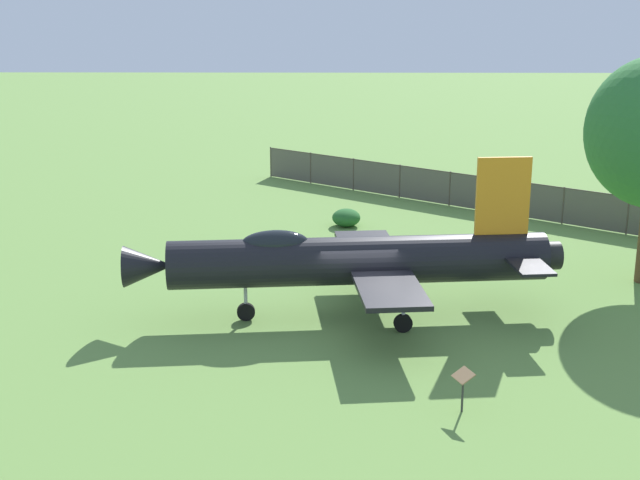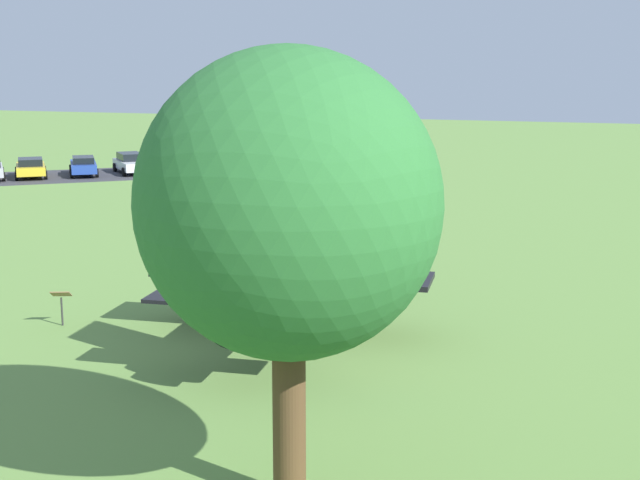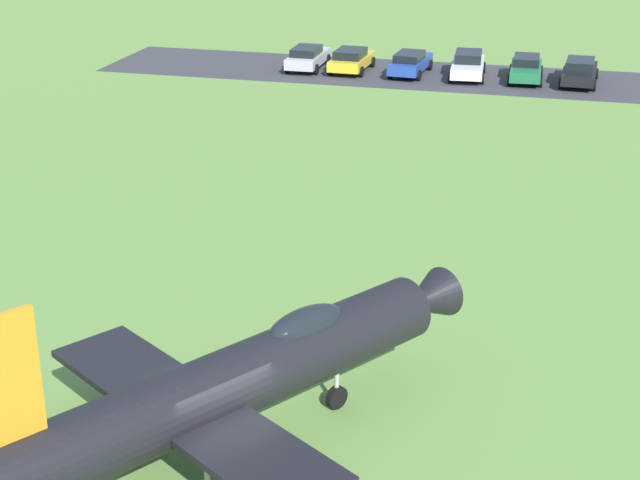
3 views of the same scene
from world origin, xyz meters
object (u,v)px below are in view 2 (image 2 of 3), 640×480
at_px(shade_tree, 288,206).
at_px(info_plaque, 61,299).
at_px(parked_car_yellow, 31,167).
at_px(parked_car_blue, 83,165).
at_px(display_jet, 300,260).
at_px(parked_car_black, 218,160).
at_px(parked_car_white, 131,163).
at_px(parked_car_green, 177,161).

distance_m(shade_tree, info_plaque, 14.50).
bearing_deg(parked_car_yellow, parked_car_blue, -88.07).
bearing_deg(shade_tree, parked_car_yellow, 41.62).
xyz_separation_m(parked_car_blue, parked_car_yellow, (-2.29, 2.82, 0.00)).
bearing_deg(info_plaque, shade_tree, -127.84).
relative_size(display_jet, parked_car_yellow, 3.10).
bearing_deg(shade_tree, info_plaque, 52.16).
bearing_deg(parked_car_blue, info_plaque, 177.33).
bearing_deg(parked_car_black, shade_tree, 170.08).
bearing_deg(parked_car_white, shade_tree, -9.37).
bearing_deg(info_plaque, parked_car_green, 22.67).
relative_size(shade_tree, parked_car_green, 1.88).
bearing_deg(info_plaque, parked_car_black, 18.47).
height_order(parked_car_black, parked_car_blue, parked_car_black).
bearing_deg(parked_car_green, parked_car_yellow, -91.15).
distance_m(shade_tree, parked_car_black, 52.95).
bearing_deg(parked_car_white, parked_car_blue, -91.10).
relative_size(info_plaque, parked_car_green, 0.25).
height_order(display_jet, parked_car_yellow, display_jet).
xyz_separation_m(shade_tree, parked_car_white, (43.18, 28.89, -4.87)).
bearing_deg(parked_car_black, parked_car_white, 90.44).
distance_m(info_plaque, parked_car_yellow, 38.23).
bearing_deg(info_plaque, display_jet, -67.64).
xyz_separation_m(shade_tree, parked_car_green, (45.32, 26.23, -4.90)).
distance_m(shade_tree, parked_car_white, 52.18).
relative_size(parked_car_black, parked_car_blue, 1.03).
bearing_deg(info_plaque, parked_car_blue, 32.44).
bearing_deg(parked_car_blue, display_jet, -172.22).
relative_size(parked_car_black, parked_car_yellow, 1.05).
distance_m(parked_car_white, parked_car_yellow, 7.08).
distance_m(display_jet, parked_car_green, 40.76).
relative_size(display_jet, parked_car_white, 3.09).
relative_size(parked_car_green, parked_car_blue, 0.94).
relative_size(info_plaque, parked_car_white, 0.24).
distance_m(shade_tree, parked_car_green, 52.59).
distance_m(parked_car_green, parked_car_yellow, 10.49).
relative_size(parked_car_black, parked_car_green, 1.10).
height_order(info_plaque, parked_car_yellow, parked_car_yellow).
bearing_deg(shade_tree, parked_car_green, 30.07).
relative_size(parked_car_blue, parked_car_yellow, 1.02).
bearing_deg(parked_car_white, parked_car_black, 83.95).
distance_m(parked_car_green, parked_car_blue, 6.86).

